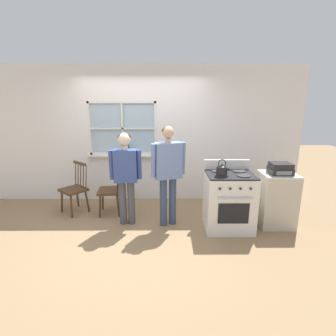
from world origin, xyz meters
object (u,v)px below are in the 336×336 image
object	(u,v)px
chair_by_window	(75,190)
stove	(229,201)
kettle	(222,170)
potted_plant	(128,151)
stereo	(280,169)
side_counter	(276,200)
person_teen_center	(168,167)
person_elderly_left	(126,170)
chair_near_wall	(111,191)

from	to	relation	value
chair_by_window	stove	xyz separation A→B (m)	(2.70, -0.64, 0.03)
kettle	potted_plant	distance (m)	2.11
stove	stereo	bearing A→B (deg)	4.99
kettle	side_counter	bearing A→B (deg)	12.85
chair_by_window	stove	bearing A→B (deg)	27.88
person_teen_center	side_counter	world-z (taller)	person_teen_center
potted_plant	person_elderly_left	bearing A→B (deg)	-83.82
chair_near_wall	person_elderly_left	xyz separation A→B (m)	(0.36, -0.42, 0.50)
side_counter	chair_near_wall	bearing A→B (deg)	170.31
chair_by_window	potted_plant	distance (m)	1.25
chair_by_window	side_counter	size ratio (longest dim) A/B	1.04
chair_near_wall	person_elderly_left	world-z (taller)	person_elderly_left
stereo	side_counter	bearing A→B (deg)	90.00
chair_by_window	stereo	size ratio (longest dim) A/B	2.75
person_teen_center	side_counter	size ratio (longest dim) A/B	1.84
kettle	potted_plant	world-z (taller)	potted_plant
chair_by_window	person_elderly_left	xyz separation A→B (m)	(1.04, -0.48, 0.50)
chair_near_wall	stove	world-z (taller)	stove
person_teen_center	kettle	distance (m)	0.85
person_teen_center	side_counter	bearing A→B (deg)	-19.40
potted_plant	person_teen_center	bearing A→B (deg)	-54.02
side_counter	stereo	world-z (taller)	stereo
stove	side_counter	size ratio (longest dim) A/B	1.20
kettle	potted_plant	xyz separation A→B (m)	(-1.61, 1.36, 0.01)
side_counter	stove	bearing A→B (deg)	-173.55
person_teen_center	chair_by_window	bearing A→B (deg)	144.94
stove	kettle	world-z (taller)	kettle
potted_plant	side_counter	distance (m)	2.89
potted_plant	stereo	distance (m)	2.84
stove	side_counter	bearing A→B (deg)	6.45
kettle	stereo	xyz separation A→B (m)	(0.98, 0.20, -0.04)
chair_near_wall	potted_plant	distance (m)	0.92
person_teen_center	person_elderly_left	bearing A→B (deg)	158.79
chair_near_wall	kettle	world-z (taller)	kettle
stereo	person_teen_center	bearing A→B (deg)	178.29
person_elderly_left	person_teen_center	world-z (taller)	person_teen_center
chair_near_wall	person_teen_center	distance (m)	1.27
chair_by_window	side_counter	world-z (taller)	chair_by_window
stove	kettle	size ratio (longest dim) A/B	4.39
stove	stereo	distance (m)	0.96
chair_by_window	kettle	size ratio (longest dim) A/B	3.78
side_counter	stereo	xyz separation A→B (m)	(0.00, -0.02, 0.54)
chair_near_wall	potted_plant	world-z (taller)	potted_plant
chair_by_window	potted_plant	world-z (taller)	potted_plant
potted_plant	side_counter	size ratio (longest dim) A/B	0.36
person_elderly_left	kettle	xyz separation A→B (m)	(1.50, -0.29, 0.08)
chair_by_window	person_teen_center	distance (m)	1.89
stereo	kettle	bearing A→B (deg)	-168.31
person_elderly_left	stove	xyz separation A→B (m)	(1.67, -0.16, -0.47)
person_elderly_left	person_teen_center	size ratio (longest dim) A/B	0.94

